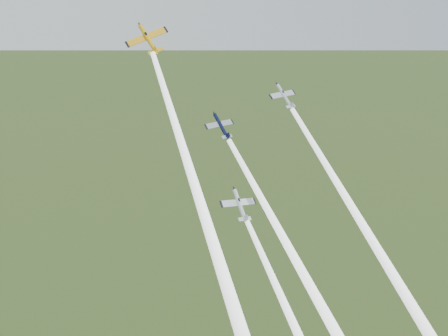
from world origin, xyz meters
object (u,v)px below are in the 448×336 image
plane_silver_right (284,96)px  plane_silver_low (240,205)px  plane_yellow (148,39)px  plane_navy (221,126)px

plane_silver_right → plane_silver_low: size_ratio=0.92×
plane_silver_low → plane_silver_right: bearing=29.3°
plane_silver_right → plane_yellow: bearing=156.1°
plane_navy → plane_silver_low: (0.29, -9.42, -12.47)m
plane_yellow → plane_navy: (11.95, -5.87, -15.93)m
plane_navy → plane_silver_right: plane_silver_right is taller
plane_navy → plane_silver_low: size_ratio=0.87×
plane_yellow → plane_silver_low: bearing=-57.6°
plane_navy → plane_silver_low: plane_navy is taller
plane_navy → plane_silver_low: bearing=-110.4°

